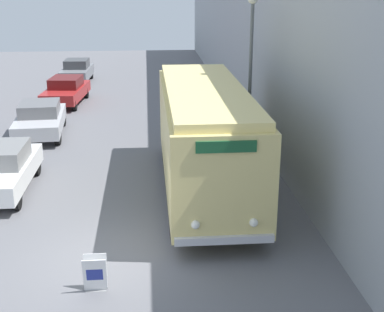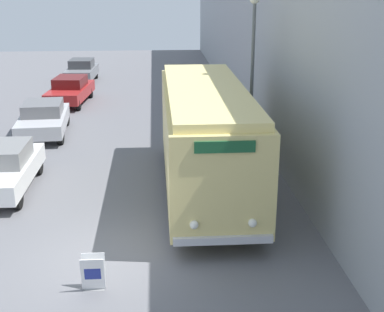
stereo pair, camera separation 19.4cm
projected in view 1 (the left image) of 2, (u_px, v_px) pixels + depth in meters
ground_plane at (109, 258)px, 13.50m from camera, size 80.00×80.00×0.00m
building_wall_right at (262, 49)px, 22.16m from camera, size 0.30×60.00×7.78m
vintage_bus at (205, 134)px, 17.08m from camera, size 2.60×9.39×3.49m
sign_board at (95, 274)px, 11.98m from camera, size 0.52×0.32×0.84m
streetlamp at (251, 58)px, 18.49m from camera, size 0.36×0.36×6.23m
parked_car_near at (2, 169)px, 17.44m from camera, size 1.79×4.44×1.54m
parked_car_mid at (40, 119)px, 23.63m from camera, size 2.26×4.56×1.48m
parked_car_far at (66, 90)px, 29.57m from camera, size 2.26×4.69×1.48m
parked_car_distant at (77, 71)px, 35.66m from camera, size 1.91×4.07×1.51m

